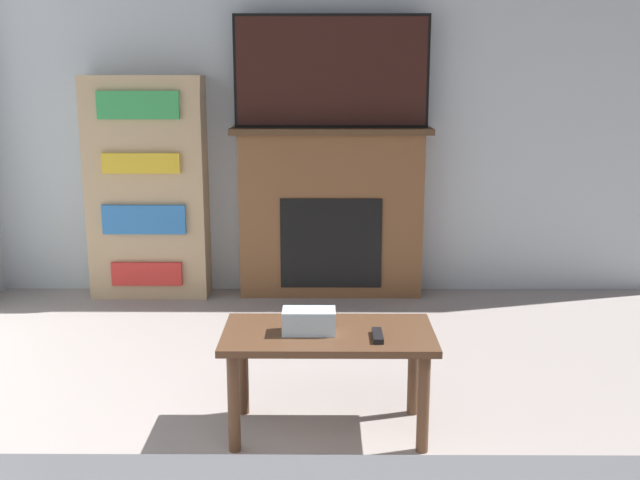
{
  "coord_description": "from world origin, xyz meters",
  "views": [
    {
      "loc": [
        0.04,
        -0.83,
        1.52
      ],
      "look_at": [
        0.02,
        2.57,
        0.75
      ],
      "focal_mm": 42.0,
      "sensor_mm": 36.0,
      "label": 1
    }
  ],
  "objects": [
    {
      "name": "tissue_box",
      "position": [
        -0.02,
        2.12,
        0.5
      ],
      "size": [
        0.22,
        0.12,
        0.1
      ],
      "color": "silver",
      "rests_on": "coffee_table"
    },
    {
      "name": "remote_control",
      "position": [
        0.26,
        2.05,
        0.47
      ],
      "size": [
        0.04,
        0.15,
        0.02
      ],
      "color": "black",
      "rests_on": "coffee_table"
    },
    {
      "name": "wall_back",
      "position": [
        0.0,
        4.3,
        1.35
      ],
      "size": [
        5.44,
        0.06,
        2.7
      ],
      "color": "silver",
      "rests_on": "ground_plane"
    },
    {
      "name": "fireplace",
      "position": [
        0.09,
        4.16,
        0.58
      ],
      "size": [
        1.33,
        0.28,
        1.15
      ],
      "color": "brown",
      "rests_on": "ground_plane"
    },
    {
      "name": "bookshelf",
      "position": [
        -1.15,
        4.14,
        0.74
      ],
      "size": [
        0.79,
        0.29,
        1.49
      ],
      "color": "tan",
      "rests_on": "ground_plane"
    },
    {
      "name": "tv",
      "position": [
        0.09,
        4.14,
        1.51
      ],
      "size": [
        1.27,
        0.03,
        0.72
      ],
      "color": "black",
      "rests_on": "fireplace"
    },
    {
      "name": "coffee_table",
      "position": [
        0.06,
        2.13,
        0.38
      ],
      "size": [
        0.88,
        0.47,
        0.45
      ],
      "color": "brown",
      "rests_on": "ground_plane"
    }
  ]
}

